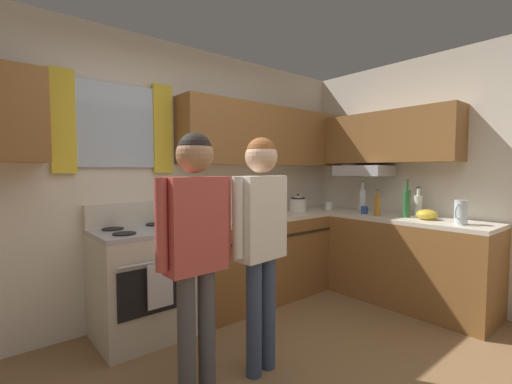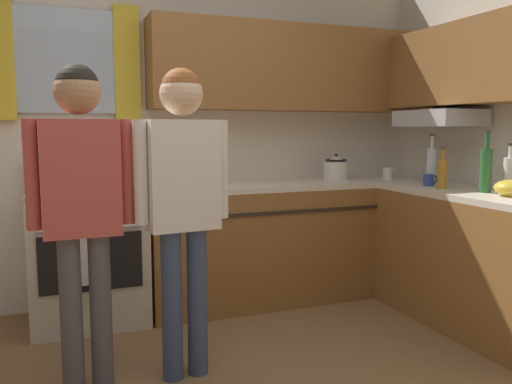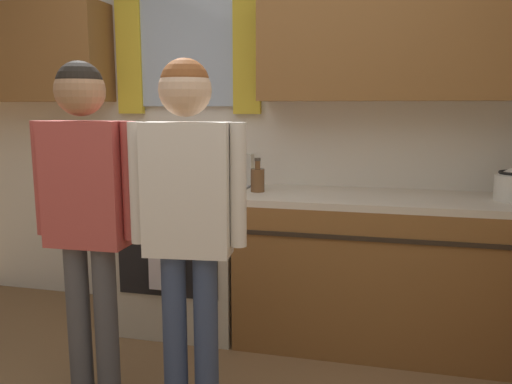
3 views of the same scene
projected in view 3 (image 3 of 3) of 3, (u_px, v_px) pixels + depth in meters
back_wall_unit at (264, 95)px, 3.32m from camera, size 4.60×0.42×2.60m
stove_oven at (187, 254)px, 3.33m from camera, size 0.74×0.67×1.10m
bottle_squat_brown at (258, 179)px, 3.11m from camera, size 0.08×0.08×0.21m
adult_left at (86, 198)px, 2.29m from camera, size 0.50×0.22×1.61m
adult_in_plaid at (188, 204)px, 2.15m from camera, size 0.50×0.22×1.60m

